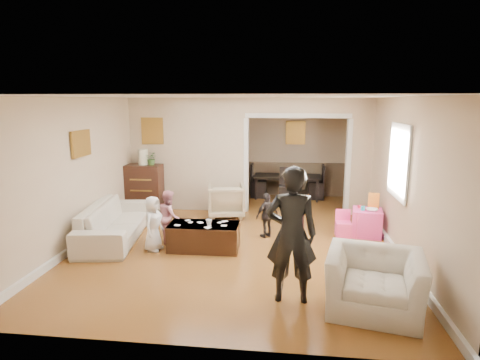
# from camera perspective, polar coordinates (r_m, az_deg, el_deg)

# --- Properties ---
(floor) EXTENTS (7.00, 7.00, 0.00)m
(floor) POSITION_cam_1_polar(r_m,az_deg,el_deg) (7.66, -0.17, -8.02)
(floor) COLOR #A5692A
(floor) RESTS_ON ground
(partition_left) EXTENTS (2.75, 0.18, 2.60)m
(partition_left) POSITION_cam_1_polar(r_m,az_deg,el_deg) (9.33, -7.29, 3.63)
(partition_left) COLOR beige
(partition_left) RESTS_ON ground
(partition_right) EXTENTS (0.55, 0.18, 2.60)m
(partition_right) POSITION_cam_1_polar(r_m,az_deg,el_deg) (9.20, 16.72, 3.13)
(partition_right) COLOR beige
(partition_right) RESTS_ON ground
(partition_header) EXTENTS (2.22, 0.18, 0.35)m
(partition_header) POSITION_cam_1_polar(r_m,az_deg,el_deg) (8.98, 8.32, 10.51)
(partition_header) COLOR beige
(partition_header) RESTS_ON partition_right
(window_pane) EXTENTS (0.03, 0.95, 1.10)m
(window_pane) POSITION_cam_1_polar(r_m,az_deg,el_deg) (7.10, 21.89, 2.51)
(window_pane) COLOR white
(window_pane) RESTS_ON ground
(framed_art_partition) EXTENTS (0.45, 0.03, 0.55)m
(framed_art_partition) POSITION_cam_1_polar(r_m,az_deg,el_deg) (9.41, -12.44, 6.89)
(framed_art_partition) COLOR brown
(framed_art_partition) RESTS_ON partition_left
(framed_art_sofa_wall) EXTENTS (0.03, 0.55, 0.40)m
(framed_art_sofa_wall) POSITION_cam_1_polar(r_m,az_deg,el_deg) (7.51, -21.83, 4.89)
(framed_art_sofa_wall) COLOR brown
(framed_art_alcove) EXTENTS (0.45, 0.03, 0.55)m
(framed_art_alcove) POSITION_cam_1_polar(r_m,az_deg,el_deg) (10.65, 7.97, 6.73)
(framed_art_alcove) COLOR brown
(sofa) EXTENTS (1.20, 2.37, 0.66)m
(sofa) POSITION_cam_1_polar(r_m,az_deg,el_deg) (7.77, -17.49, -5.70)
(sofa) COLOR beige
(sofa) RESTS_ON ground
(armchair_back) EXTENTS (0.91, 0.93, 0.73)m
(armchair_back) POSITION_cam_1_polar(r_m,az_deg,el_deg) (8.81, -2.00, -2.95)
(armchair_back) COLOR tan
(armchair_back) RESTS_ON ground
(armchair_front) EXTENTS (1.30, 1.19, 0.73)m
(armchair_front) POSITION_cam_1_polar(r_m,az_deg,el_deg) (5.27, 18.69, -13.71)
(armchair_front) COLOR beige
(armchair_front) RESTS_ON ground
(dresser) EXTENTS (0.80, 0.45, 1.10)m
(dresser) POSITION_cam_1_polar(r_m,az_deg,el_deg) (9.40, -13.51, -1.18)
(dresser) COLOR #33180F
(dresser) RESTS_ON ground
(table_lamp) EXTENTS (0.22, 0.22, 0.36)m
(table_lamp) POSITION_cam_1_polar(r_m,az_deg,el_deg) (9.27, -13.72, 3.23)
(table_lamp) COLOR beige
(table_lamp) RESTS_ON dresser
(potted_plant) EXTENTS (0.27, 0.23, 0.30)m
(potted_plant) POSITION_cam_1_polar(r_m,az_deg,el_deg) (9.21, -12.54, 3.03)
(potted_plant) COLOR #446C30
(potted_plant) RESTS_ON dresser
(coffee_table) EXTENTS (1.22, 0.63, 0.45)m
(coffee_table) POSITION_cam_1_polar(r_m,az_deg,el_deg) (6.98, -5.17, -8.08)
(coffee_table) COLOR #371E11
(coffee_table) RESTS_ON ground
(coffee_cup) EXTENTS (0.11, 0.11, 0.10)m
(coffee_cup) POSITION_cam_1_polar(r_m,az_deg,el_deg) (6.82, -4.47, -6.08)
(coffee_cup) COLOR silver
(coffee_cup) RESTS_ON coffee_table
(play_table) EXTENTS (0.61, 0.61, 0.51)m
(play_table) POSITION_cam_1_polar(r_m,az_deg,el_deg) (7.98, 17.73, -5.83)
(play_table) COLOR #FF43A2
(play_table) RESTS_ON ground
(cereal_box) EXTENTS (0.21, 0.10, 0.30)m
(cereal_box) POSITION_cam_1_polar(r_m,az_deg,el_deg) (8.00, 18.61, -2.85)
(cereal_box) COLOR gold
(cereal_box) RESTS_ON play_table
(cyan_cup) EXTENTS (0.08, 0.08, 0.08)m
(cyan_cup) POSITION_cam_1_polar(r_m,az_deg,el_deg) (7.84, 17.21, -3.87)
(cyan_cup) COLOR #25B7B9
(cyan_cup) RESTS_ON play_table
(toy_block) EXTENTS (0.09, 0.07, 0.05)m
(toy_block) POSITION_cam_1_polar(r_m,az_deg,el_deg) (8.00, 16.84, -3.66)
(toy_block) COLOR red
(toy_block) RESTS_ON play_table
(play_bowl) EXTENTS (0.25, 0.25, 0.05)m
(play_bowl) POSITION_cam_1_polar(r_m,az_deg,el_deg) (7.80, 18.38, -4.11)
(play_bowl) COLOR white
(play_bowl) RESTS_ON play_table
(dining_table) EXTENTS (1.79, 1.08, 0.61)m
(dining_table) POSITION_cam_1_polar(r_m,az_deg,el_deg) (10.57, 6.76, -0.92)
(dining_table) COLOR black
(dining_table) RESTS_ON ground
(adult_person) EXTENTS (0.66, 0.45, 1.77)m
(adult_person) POSITION_cam_1_polar(r_m,az_deg,el_deg) (5.08, 7.39, -7.79)
(adult_person) COLOR black
(adult_person) RESTS_ON ground
(child_kneel_a) EXTENTS (0.37, 0.51, 0.95)m
(child_kneel_a) POSITION_cam_1_polar(r_m,az_deg,el_deg) (6.98, -12.35, -6.12)
(child_kneel_a) COLOR white
(child_kneel_a) RESTS_ON ground
(child_kneel_b) EXTENTS (0.51, 0.57, 0.96)m
(child_kneel_b) POSITION_cam_1_polar(r_m,az_deg,el_deg) (7.34, -10.11, -5.13)
(child_kneel_b) COLOR pink
(child_kneel_b) RESTS_ON ground
(child_toddler) EXTENTS (0.51, 0.49, 0.85)m
(child_toddler) POSITION_cam_1_polar(r_m,az_deg,el_deg) (7.50, 3.89, -5.06)
(child_toddler) COLOR black
(child_toddler) RESTS_ON ground
(craft_papers) EXTENTS (0.89, 0.52, 0.00)m
(craft_papers) POSITION_cam_1_polar(r_m,az_deg,el_deg) (6.92, -5.15, -6.27)
(craft_papers) COLOR white
(craft_papers) RESTS_ON coffee_table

